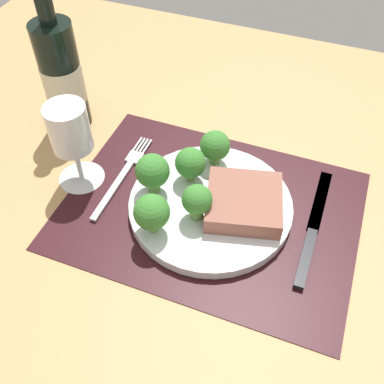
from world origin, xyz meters
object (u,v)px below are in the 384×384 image
(fork, at_px, (123,175))
(wine_glass, at_px, (70,134))
(plate, at_px, (210,205))
(wine_bottle, at_px, (62,75))
(steak, at_px, (244,202))
(knife, at_px, (312,234))

(fork, bearing_deg, wine_glass, -160.21)
(plate, bearing_deg, fork, 174.77)
(wine_bottle, relative_size, wine_glass, 1.97)
(fork, relative_size, wine_glass, 1.34)
(steak, relative_size, knife, 0.47)
(steak, bearing_deg, wine_bottle, 163.86)
(wine_bottle, bearing_deg, knife, -12.65)
(fork, relative_size, wine_bottle, 0.68)
(knife, bearing_deg, fork, 176.82)
(plate, xyz_separation_m, wine_bottle, (-0.30, 0.11, 0.09))
(knife, bearing_deg, steak, 178.13)
(steak, height_order, knife, steak)
(fork, distance_m, knife, 0.31)
(fork, xyz_separation_m, wine_bottle, (-0.15, 0.09, 0.10))
(steak, bearing_deg, knife, -0.33)
(plate, height_order, wine_glass, wine_glass)
(steak, bearing_deg, wine_glass, -176.31)
(fork, height_order, wine_glass, wine_glass)
(wine_glass, bearing_deg, knife, 2.56)
(plate, relative_size, knife, 1.07)
(wine_glass, bearing_deg, fork, 22.50)
(wine_glass, bearing_deg, plate, 2.96)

